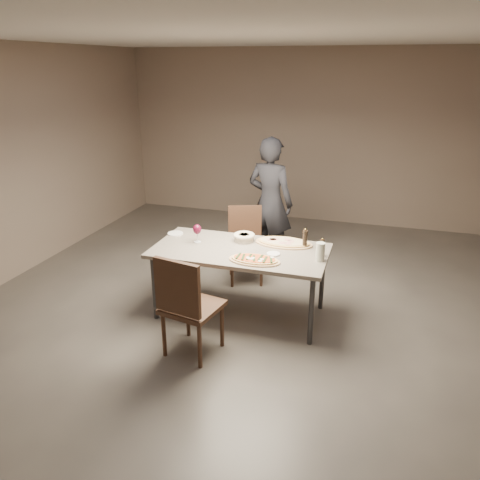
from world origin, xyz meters
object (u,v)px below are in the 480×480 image
(ham_pizza, at_px, (284,242))
(diner, at_px, (270,203))
(carafe, at_px, (320,252))
(chair_near, at_px, (186,302))
(dining_table, at_px, (240,254))
(pepper_mill_left, at_px, (322,247))
(zucchini_pizza, at_px, (254,260))
(chair_far, at_px, (245,239))
(bread_basket, at_px, (244,237))

(ham_pizza, relative_size, diner, 0.36)
(ham_pizza, distance_m, carafe, 0.55)
(chair_near, bearing_deg, dining_table, 87.17)
(pepper_mill_left, bearing_deg, carafe, -90.00)
(chair_near, bearing_deg, carafe, 49.88)
(ham_pizza, relative_size, chair_near, 0.61)
(dining_table, xyz_separation_m, zucchini_pizza, (0.23, -0.26, 0.07))
(chair_near, bearing_deg, diner, 96.24)
(dining_table, height_order, diner, diner)
(ham_pizza, bearing_deg, chair_far, 113.79)
(dining_table, distance_m, diner, 1.42)
(dining_table, height_order, carafe, carafe)
(bread_basket, bearing_deg, chair_far, 105.37)
(pepper_mill_left, xyz_separation_m, carafe, (-0.00, -0.12, 0.00))
(dining_table, distance_m, bread_basket, 0.26)
(dining_table, bearing_deg, chair_far, 103.11)
(pepper_mill_left, relative_size, diner, 0.11)
(bread_basket, height_order, chair_near, chair_near)
(pepper_mill_left, bearing_deg, chair_far, 141.80)
(pepper_mill_left, height_order, carafe, pepper_mill_left)
(pepper_mill_left, relative_size, chair_far, 0.21)
(zucchini_pizza, relative_size, carafe, 2.79)
(carafe, height_order, chair_far, carafe)
(ham_pizza, distance_m, diner, 1.21)
(zucchini_pizza, relative_size, ham_pizza, 0.83)
(ham_pizza, height_order, carafe, carafe)
(dining_table, xyz_separation_m, ham_pizza, (0.40, 0.28, 0.07))
(bread_basket, relative_size, carafe, 1.27)
(dining_table, distance_m, chair_near, 0.94)
(dining_table, bearing_deg, carafe, -3.61)
(bread_basket, relative_size, chair_far, 0.25)
(ham_pizza, height_order, chair_far, chair_far)
(zucchini_pizza, bearing_deg, pepper_mill_left, 27.09)
(bread_basket, height_order, carafe, carafe)
(ham_pizza, distance_m, pepper_mill_left, 0.48)
(carafe, bearing_deg, pepper_mill_left, 90.00)
(ham_pizza, bearing_deg, dining_table, -166.08)
(carafe, height_order, diner, diner)
(pepper_mill_left, height_order, chair_near, chair_near)
(chair_far, bearing_deg, ham_pizza, 114.32)
(ham_pizza, bearing_deg, chair_near, -138.85)
(pepper_mill_left, bearing_deg, chair_near, -137.24)
(pepper_mill_left, distance_m, chair_near, 1.46)
(bread_basket, distance_m, diner, 1.18)
(ham_pizza, bearing_deg, carafe, -58.75)
(chair_far, bearing_deg, carafe, 117.22)
(dining_table, bearing_deg, chair_near, -103.83)
(dining_table, height_order, bread_basket, bread_basket)
(carafe, bearing_deg, chair_far, 137.79)
(zucchini_pizza, xyz_separation_m, chair_near, (-0.45, -0.64, -0.20))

